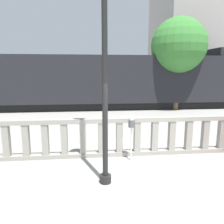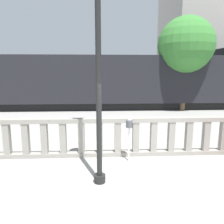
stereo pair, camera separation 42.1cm
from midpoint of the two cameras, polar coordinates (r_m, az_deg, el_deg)
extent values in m
plane|color=gray|center=(5.44, 12.75, -20.54)|extent=(160.00, 160.00, 0.00)
cube|color=gray|center=(7.54, 7.74, -10.67)|extent=(12.70, 0.24, 0.14)
cube|color=gray|center=(7.21, 7.97, -2.10)|extent=(12.70, 0.24, 0.14)
cube|color=gray|center=(7.76, -24.37, -6.43)|extent=(0.20, 0.20, 1.01)
cube|color=gray|center=(7.57, -20.12, -6.56)|extent=(0.20, 0.20, 1.01)
cube|color=gray|center=(7.41, -15.67, -6.65)|extent=(0.20, 0.20, 1.01)
cube|color=gray|center=(7.30, -11.05, -6.70)|extent=(0.20, 0.20, 1.01)
cube|color=gray|center=(7.24, -6.33, -6.71)|extent=(0.20, 0.20, 1.01)
cube|color=gray|center=(7.23, -1.56, -6.68)|extent=(0.20, 0.20, 1.01)
cube|color=gray|center=(7.27, 3.19, -6.60)|extent=(0.20, 0.20, 1.01)
cube|color=gray|center=(7.36, 7.85, -6.48)|extent=(0.20, 0.20, 1.01)
cube|color=gray|center=(7.49, 12.38, -6.32)|extent=(0.20, 0.20, 1.01)
cube|color=gray|center=(7.67, 16.72, -6.13)|extent=(0.20, 0.20, 1.01)
cube|color=gray|center=(7.89, 20.84, -5.92)|extent=(0.20, 0.20, 1.01)
cube|color=gray|center=(8.14, 24.71, -5.69)|extent=(0.20, 0.20, 1.01)
cube|color=gray|center=(8.44, 28.33, -5.45)|extent=(0.20, 0.20, 1.01)
cylinder|color=black|center=(5.81, -1.08, -16.98)|extent=(0.30, 0.30, 0.20)
cylinder|color=black|center=(5.20, -1.21, 17.43)|extent=(0.13, 0.13, 6.42)
cylinder|color=silver|center=(6.93, 6.21, -8.39)|extent=(0.04, 0.04, 1.09)
cylinder|color=#4C4C51|center=(6.75, 6.32, -3.15)|extent=(0.20, 0.20, 0.21)
sphere|color=#B2B7BC|center=(6.71, 6.35, -1.92)|extent=(0.17, 0.17, 0.17)
cube|color=black|center=(16.96, -9.35, 1.87)|extent=(27.75, 2.46, 0.55)
cube|color=black|center=(16.78, -9.55, 8.48)|extent=(28.32, 3.08, 3.36)
cube|color=black|center=(35.07, 6.47, 6.35)|extent=(24.18, 2.50, 0.55)
cube|color=gray|center=(34.98, 6.54, 9.39)|extent=(24.68, 3.13, 3.17)
cube|color=gray|center=(38.29, 23.16, 11.54)|extent=(3.00, 2.82, 0.60)
cube|color=gray|center=(27.47, 26.80, 17.97)|extent=(11.48, 8.26, 13.72)
cylinder|color=brown|center=(16.69, 18.82, 5.81)|extent=(0.39, 0.39, 3.15)
sphere|color=#387A33|center=(16.75, 19.45, 16.19)|extent=(3.89, 3.89, 3.89)
camera|label=1|loc=(0.21, -88.51, 0.28)|focal=35.00mm
camera|label=2|loc=(0.21, 91.49, -0.28)|focal=35.00mm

